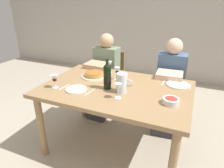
{
  "coord_description": "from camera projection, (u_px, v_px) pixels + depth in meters",
  "views": [
    {
      "loc": [
        0.7,
        -1.72,
        1.6
      ],
      "look_at": [
        -0.04,
        -0.01,
        0.79
      ],
      "focal_mm": 31.95,
      "sensor_mm": 36.0,
      "label": 1
    }
  ],
  "objects": [
    {
      "name": "fork_left_setting",
      "position": [
        163.0,
        83.0,
        2.14
      ],
      "size": [
        0.03,
        0.16,
        0.0
      ],
      "primitive_type": "cube",
      "rotation": [
        0.0,
        0.0,
        1.48
      ],
      "color": "silver",
      "rests_on": "dining_table"
    },
    {
      "name": "chair_right",
      "position": [
        170.0,
        85.0,
        2.73
      ],
      "size": [
        0.42,
        0.42,
        0.87
      ],
      "rotation": [
        0.0,
        0.0,
        3.19
      ],
      "color": "olive",
      "rests_on": "ground"
    },
    {
      "name": "wine_glass_left_diner",
      "position": [
        118.0,
        88.0,
        1.78
      ],
      "size": [
        0.07,
        0.07,
        0.15
      ],
      "color": "silver",
      "rests_on": "dining_table"
    },
    {
      "name": "dinner_plate_left_setting",
      "position": [
        178.0,
        85.0,
        2.09
      ],
      "size": [
        0.24,
        0.24,
        0.01
      ],
      "primitive_type": "cylinder",
      "color": "silver",
      "rests_on": "dining_table"
    },
    {
      "name": "wine_glass_right_diner",
      "position": [
        117.0,
        71.0,
        2.19
      ],
      "size": [
        0.06,
        0.06,
        0.14
      ],
      "color": "silver",
      "rests_on": "dining_table"
    },
    {
      "name": "knife_left_setting",
      "position": [
        190.0,
        87.0,
        2.04
      ],
      "size": [
        0.02,
        0.18,
        0.0
      ],
      "primitive_type": "cube",
      "rotation": [
        0.0,
        0.0,
        1.53
      ],
      "color": "silver",
      "rests_on": "dining_table"
    },
    {
      "name": "spoon_right_setting",
      "position": [
        64.0,
        87.0,
        2.03
      ],
      "size": [
        0.03,
        0.16,
        0.0
      ],
      "primitive_type": "cube",
      "rotation": [
        0.0,
        0.0,
        1.48
      ],
      "color": "silver",
      "rests_on": "dining_table"
    },
    {
      "name": "dinner_plate_right_setting",
      "position": [
        76.0,
        89.0,
        1.98
      ],
      "size": [
        0.21,
        0.21,
        0.01
      ],
      "primitive_type": "cylinder",
      "color": "silver",
      "rests_on": "dining_table"
    },
    {
      "name": "diner_left",
      "position": [
        103.0,
        74.0,
        2.8
      ],
      "size": [
        0.35,
        0.51,
        1.16
      ],
      "rotation": [
        0.0,
        0.0,
        3.1
      ],
      "color": "gray",
      "rests_on": "ground"
    },
    {
      "name": "chair_left",
      "position": [
        110.0,
        76.0,
        3.05
      ],
      "size": [
        0.42,
        0.42,
        0.87
      ],
      "rotation": [
        0.0,
        0.0,
        3.1
      ],
      "color": "olive",
      "rests_on": "ground"
    },
    {
      "name": "back_wall",
      "position": [
        164.0,
        9.0,
        3.85
      ],
      "size": [
        8.0,
        0.1,
        2.8
      ],
      "primitive_type": "cube",
      "color": "#B2ADA3",
      "rests_on": "ground"
    },
    {
      "name": "salad_bowl",
      "position": [
        171.0,
        100.0,
        1.71
      ],
      "size": [
        0.14,
        0.14,
        0.06
      ],
      "color": "silver",
      "rests_on": "dining_table"
    },
    {
      "name": "wine_glass_centre",
      "position": [
        54.0,
        79.0,
        1.99
      ],
      "size": [
        0.07,
        0.07,
        0.14
      ],
      "color": "silver",
      "rests_on": "dining_table"
    },
    {
      "name": "wine_bottle",
      "position": [
        107.0,
        77.0,
        1.96
      ],
      "size": [
        0.08,
        0.08,
        0.31
      ],
      "color": "black",
      "rests_on": "dining_table"
    },
    {
      "name": "baked_tart",
      "position": [
        94.0,
        74.0,
        2.31
      ],
      "size": [
        0.3,
        0.3,
        0.06
      ],
      "color": "silver",
      "rests_on": "dining_table"
    },
    {
      "name": "diner_right",
      "position": [
        169.0,
        84.0,
        2.48
      ],
      "size": [
        0.35,
        0.51,
        1.16
      ],
      "rotation": [
        0.0,
        0.0,
        3.19
      ],
      "color": "#4C6B93",
      "rests_on": "ground"
    },
    {
      "name": "wine_glass_spare",
      "position": [
        110.0,
        65.0,
        2.4
      ],
      "size": [
        0.06,
        0.06,
        0.14
      ],
      "color": "silver",
      "rests_on": "dining_table"
    },
    {
      "name": "knife_right_setting",
      "position": [
        90.0,
        92.0,
        1.93
      ],
      "size": [
        0.03,
        0.18,
        0.0
      ],
      "primitive_type": "cube",
      "rotation": [
        0.0,
        0.0,
        1.47
      ],
      "color": "silver",
      "rests_on": "dining_table"
    },
    {
      "name": "ground_plane",
      "position": [
        115.0,
        146.0,
        2.34
      ],
      "size": [
        8.0,
        8.0,
        0.0
      ],
      "primitive_type": "plane",
      "color": "#B2A893"
    },
    {
      "name": "water_pitcher",
      "position": [
        122.0,
        84.0,
        1.9
      ],
      "size": [
        0.16,
        0.11,
        0.19
      ],
      "color": "silver",
      "rests_on": "dining_table"
    },
    {
      "name": "dining_table",
      "position": [
        116.0,
        95.0,
        2.08
      ],
      "size": [
        1.5,
        1.0,
        0.76
      ],
      "color": "#9E7A51",
      "rests_on": "ground"
    }
  ]
}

